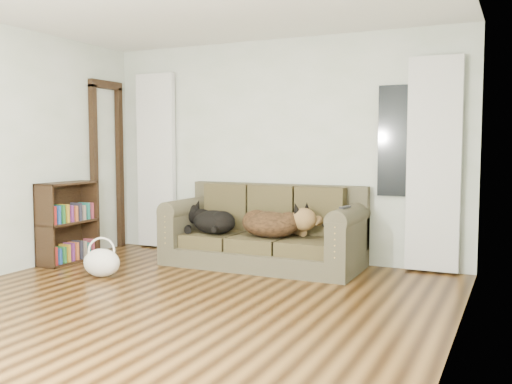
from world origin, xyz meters
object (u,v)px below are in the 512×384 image
at_px(dog_black_lab, 211,221).
at_px(bookshelf, 68,219).
at_px(dog_shepherd, 274,224).
at_px(tote_bag, 102,261).
at_px(sofa, 263,226).

distance_m(dog_black_lab, bookshelf, 1.66).
relative_size(dog_shepherd, tote_bag, 1.77).
distance_m(sofa, tote_bag, 1.77).
bearing_deg(dog_black_lab, dog_shepherd, 35.19).
distance_m(sofa, bookshelf, 2.26).
relative_size(sofa, dog_black_lab, 3.44).
bearing_deg(sofa, tote_bag, -137.29).
bearing_deg(sofa, bookshelf, -160.05).
xyz_separation_m(tote_bag, bookshelf, (-0.84, 0.42, 0.34)).
bearing_deg(tote_bag, sofa, 42.71).
distance_m(dog_black_lab, dog_shepherd, 0.77).
height_order(tote_bag, bookshelf, bookshelf).
bearing_deg(dog_shepherd, dog_black_lab, 15.79).
xyz_separation_m(dog_black_lab, bookshelf, (-1.51, -0.67, 0.02)).
distance_m(sofa, dog_shepherd, 0.19).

